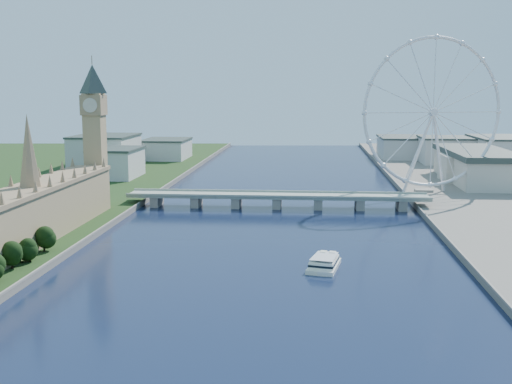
# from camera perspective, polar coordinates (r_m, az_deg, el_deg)

# --- Properties ---
(parliament_range) EXTENTS (24.00, 200.00, 70.00)m
(parliament_range) POSITION_cam_1_polar(r_m,az_deg,el_deg) (372.35, -19.29, -1.81)
(parliament_range) COLOR tan
(parliament_range) RESTS_ON ground
(big_ben) EXTENTS (20.02, 20.02, 110.00)m
(big_ben) POSITION_cam_1_polar(r_m,az_deg,el_deg) (467.14, -14.20, 6.47)
(big_ben) COLOR tan
(big_ben) RESTS_ON ground
(westminster_bridge) EXTENTS (220.00, 22.00, 9.50)m
(westminster_bridge) POSITION_cam_1_polar(r_m,az_deg,el_deg) (470.70, 1.89, -0.58)
(westminster_bridge) COLOR gray
(westminster_bridge) RESTS_ON ground
(london_eye) EXTENTS (113.60, 39.12, 124.30)m
(london_eye) POSITION_cam_1_polar(r_m,az_deg,el_deg) (527.75, 15.47, 6.79)
(london_eye) COLOR silver
(london_eye) RESTS_ON ground
(county_hall) EXTENTS (54.00, 144.00, 35.00)m
(county_hall) POSITION_cam_1_polar(r_m,az_deg,el_deg) (618.42, 18.96, 0.62)
(county_hall) COLOR beige
(county_hall) RESTS_ON ground
(city_skyline) EXTENTS (505.00, 280.00, 32.00)m
(city_skyline) POSITION_cam_1_polar(r_m,az_deg,el_deg) (726.96, 6.05, 3.60)
(city_skyline) COLOR beige
(city_skyline) RESTS_ON ground
(tour_boat_near) EXTENTS (14.64, 30.81, 6.60)m
(tour_boat_near) POSITION_cam_1_polar(r_m,az_deg,el_deg) (314.59, 5.65, -6.73)
(tour_boat_near) COLOR white
(tour_boat_near) RESTS_ON ground
(tour_boat_far) EXTENTS (13.09, 31.01, 6.66)m
(tour_boat_far) POSITION_cam_1_polar(r_m,az_deg,el_deg) (313.54, 6.56, -6.80)
(tour_boat_far) COLOR white
(tour_boat_far) RESTS_ON ground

